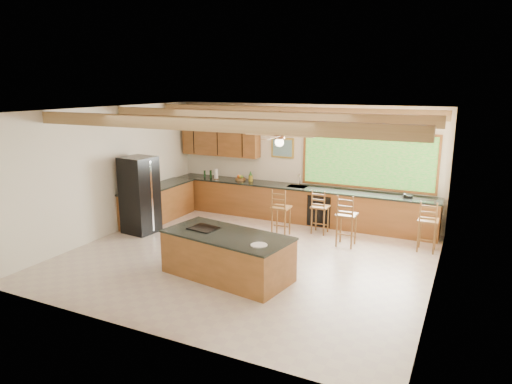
% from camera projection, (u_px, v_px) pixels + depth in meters
% --- Properties ---
extents(ground, '(7.20, 7.20, 0.00)m').
position_uv_depth(ground, '(246.00, 257.00, 9.42)').
color(ground, '#BEAB9D').
rests_on(ground, ground).
extents(room_shell, '(7.27, 6.54, 3.02)m').
position_uv_depth(room_shell, '(253.00, 147.00, 9.56)').
color(room_shell, beige).
rests_on(room_shell, ground).
extents(counter_run, '(7.12, 3.10, 1.22)m').
position_uv_depth(counter_run, '(262.00, 203.00, 11.87)').
color(counter_run, brown).
rests_on(counter_run, ground).
extents(island, '(2.52, 1.47, 0.85)m').
position_uv_depth(island, '(227.00, 255.00, 8.40)').
color(island, brown).
rests_on(island, ground).
extents(refrigerator, '(0.78, 0.77, 1.84)m').
position_uv_depth(refrigerator, '(140.00, 195.00, 10.85)').
color(refrigerator, black).
rests_on(refrigerator, ground).
extents(bar_stool_a, '(0.42, 0.42, 1.14)m').
position_uv_depth(bar_stool_a, '(280.00, 209.00, 10.58)').
color(bar_stool_a, brown).
rests_on(bar_stool_a, ground).
extents(bar_stool_b, '(0.40, 0.40, 1.08)m').
position_uv_depth(bar_stool_b, '(320.00, 208.00, 10.78)').
color(bar_stool_b, brown).
rests_on(bar_stool_b, ground).
extents(bar_stool_c, '(0.42, 0.42, 1.17)m').
position_uv_depth(bar_stool_c, '(346.00, 216.00, 9.91)').
color(bar_stool_c, brown).
rests_on(bar_stool_c, ground).
extents(bar_stool_d, '(0.41, 0.41, 1.13)m').
position_uv_depth(bar_stool_d, '(428.00, 222.00, 9.59)').
color(bar_stool_d, brown).
rests_on(bar_stool_d, ground).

